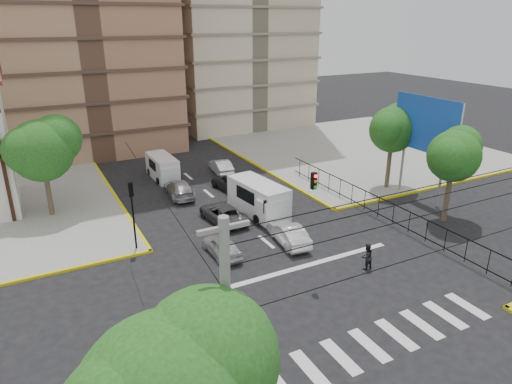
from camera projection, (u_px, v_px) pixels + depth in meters
ground at (309, 278)px, 25.69m from camera, size 160.00×160.00×0.00m
sidewalk_ne at (358, 149)px, 50.90m from camera, size 26.00×26.00×0.15m
crosswalk_stripes at (383, 340)px, 20.72m from camera, size 12.00×2.40×0.01m
stop_line at (298, 268)px, 26.68m from camera, size 13.00×0.40×0.01m
park_fence at (377, 218)px, 33.32m from camera, size 0.10×22.50×1.66m
billboard at (426, 126)px, 34.80m from camera, size 0.36×6.20×8.10m
tree_park_a at (455, 154)px, 31.25m from camera, size 4.41×3.60×6.83m
tree_park_c at (393, 127)px, 37.37m from camera, size 4.65×3.80×7.25m
tree_tudor at (42, 148)px, 31.92m from camera, size 5.39×4.40×7.43m
traffic_light_nw at (132, 205)px, 27.65m from camera, size 0.28×0.22×4.40m
traffic_light_hanging at (338, 191)px, 21.91m from camera, size 18.00×9.12×0.92m
utility_pole_sw at (227, 361)px, 12.64m from camera, size 1.40×0.28×9.00m
van_right_lane at (260, 200)px, 33.53m from camera, size 2.74×5.67×2.46m
van_left_lane at (163, 168)px, 41.21m from camera, size 1.97×4.65×2.08m
car_silver_front_left at (222, 246)px, 27.96m from camera, size 1.50×3.61×1.22m
car_white_front_right at (289, 234)px, 29.43m from camera, size 1.83×4.18×1.34m
car_grey_mid_left at (223, 213)px, 32.64m from camera, size 2.42×4.71×1.27m
car_silver_rear_left at (179, 188)px, 37.32m from camera, size 2.30×4.71×1.32m
car_darkgrey_mid_right at (231, 182)px, 38.47m from camera, size 2.40×4.58×1.49m
car_white_rear_right at (221, 167)px, 42.86m from camera, size 1.85×4.12×1.31m
pedestrian_crosswalk at (367, 257)px, 26.33m from camera, size 0.81×0.65×1.60m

